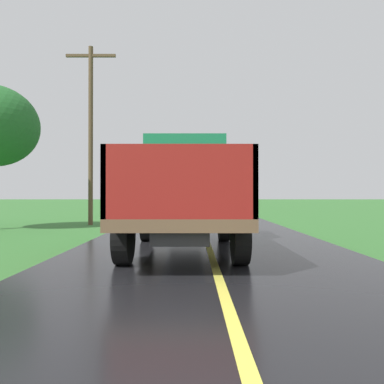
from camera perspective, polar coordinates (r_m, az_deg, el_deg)
The scene contains 2 objects.
banana_truck_near at distance 9.18m, azimuth -1.15°, elevation 0.46°, with size 2.38×5.82×2.80m.
utility_pole_roadside at distance 17.05m, azimuth -15.38°, elevation 9.47°, with size 2.18×0.20×7.86m.
Camera 1 is at (-0.40, 0.49, 1.34)m, focal length 34.49 mm.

